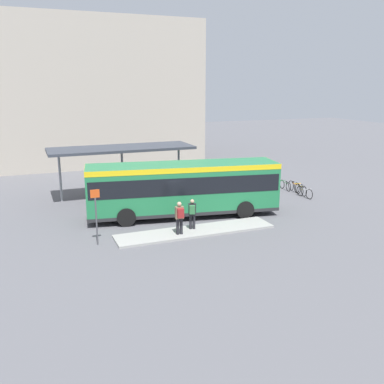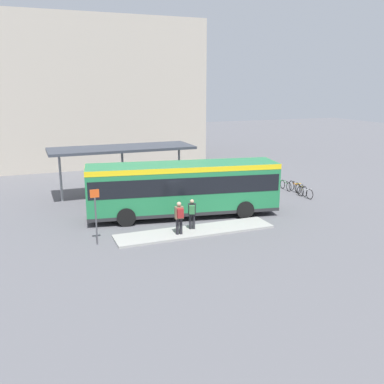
# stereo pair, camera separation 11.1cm
# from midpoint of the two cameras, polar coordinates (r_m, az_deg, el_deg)

# --- Properties ---
(ground_plane) EXTENTS (120.00, 120.00, 0.00)m
(ground_plane) POSITION_cam_midpoint_polar(r_m,az_deg,el_deg) (25.73, -1.04, -3.21)
(ground_plane) COLOR #5B5B60
(curb_island) EXTENTS (8.63, 1.80, 0.12)m
(curb_island) POSITION_cam_midpoint_polar(r_m,az_deg,el_deg) (22.93, 0.57, -5.25)
(curb_island) COLOR #9E9E99
(curb_island) RESTS_ON ground_plane
(city_bus) EXTENTS (11.45, 4.33, 3.18)m
(city_bus) POSITION_cam_midpoint_polar(r_m,az_deg,el_deg) (25.24, -1.03, 0.83)
(city_bus) COLOR #237A47
(city_bus) RESTS_ON ground_plane
(pedestrian_waiting) EXTENTS (0.48, 0.51, 1.64)m
(pedestrian_waiting) POSITION_cam_midpoint_polar(r_m,az_deg,el_deg) (22.79, 0.14, -2.72)
(pedestrian_waiting) COLOR #232328
(pedestrian_waiting) RESTS_ON curb_island
(pedestrian_companion) EXTENTS (0.44, 0.46, 1.74)m
(pedestrian_companion) POSITION_cam_midpoint_polar(r_m,az_deg,el_deg) (21.97, -1.56, -3.22)
(pedestrian_companion) COLOR #232328
(pedestrian_companion) RESTS_ON curb_island
(bicycle_white) EXTENTS (0.48, 1.69, 0.73)m
(bicycle_white) POSITION_cam_midpoint_polar(r_m,az_deg,el_deg) (30.80, 14.93, -0.06)
(bicycle_white) COLOR black
(bicycle_white) RESTS_ON ground_plane
(bicycle_yellow) EXTENTS (0.48, 1.80, 0.78)m
(bicycle_yellow) POSITION_cam_midpoint_polar(r_m,az_deg,el_deg) (31.54, 14.40, 0.35)
(bicycle_yellow) COLOR black
(bicycle_yellow) RESTS_ON ground_plane
(bicycle_orange) EXTENTS (0.48, 1.76, 0.76)m
(bicycle_orange) POSITION_cam_midpoint_polar(r_m,az_deg,el_deg) (32.19, 13.66, 0.65)
(bicycle_orange) COLOR black
(bicycle_orange) RESTS_ON ground_plane
(bicycle_green) EXTENTS (0.48, 1.60, 0.69)m
(bicycle_green) POSITION_cam_midpoint_polar(r_m,az_deg,el_deg) (32.68, 12.47, 0.86)
(bicycle_green) COLOR black
(bicycle_green) RESTS_ON ground_plane
(station_shelter) EXTENTS (9.90, 3.34, 3.47)m
(station_shelter) POSITION_cam_midpoint_polar(r_m,az_deg,el_deg) (30.14, -9.23, 5.64)
(station_shelter) COLOR #383D47
(station_shelter) RESTS_ON ground_plane
(potted_planter_near_shelter) EXTENTS (0.83, 0.83, 1.23)m
(potted_planter_near_shelter) POSITION_cam_midpoint_polar(r_m,az_deg,el_deg) (29.14, -0.61, 0.18)
(potted_planter_near_shelter) COLOR slate
(potted_planter_near_shelter) RESTS_ON ground_plane
(platform_sign) EXTENTS (0.44, 0.08, 2.80)m
(platform_sign) POSITION_cam_midpoint_polar(r_m,az_deg,el_deg) (21.27, -12.57, -2.92)
(platform_sign) COLOR #4C4C51
(platform_sign) RESTS_ON ground_plane
(station_building) EXTENTS (25.41, 14.47, 13.71)m
(station_building) POSITION_cam_midpoint_polar(r_m,az_deg,el_deg) (46.86, -16.53, 12.60)
(station_building) COLOR #B2A899
(station_building) RESTS_ON ground_plane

